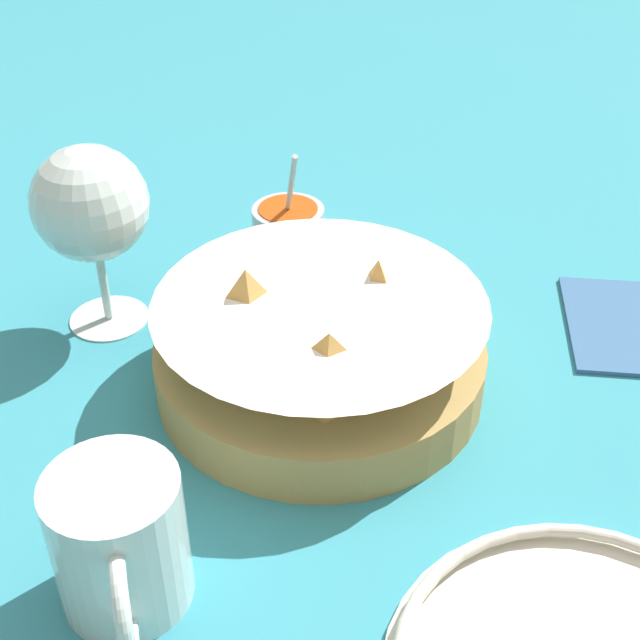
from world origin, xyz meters
TOP-DOWN VIEW (x-y plane):
  - ground_plane at (0.00, 0.00)m, footprint 4.00×4.00m
  - food_basket at (0.02, -0.02)m, footprint 0.24×0.24m
  - sauce_cup at (-0.18, 0.00)m, footprint 0.07×0.07m
  - wine_glass at (-0.10, -0.17)m, footprint 0.09×0.09m
  - beer_mug at (0.18, -0.17)m, footprint 0.11×0.08m
  - napkin at (0.01, 0.23)m, footprint 0.15×0.12m

SIDE VIEW (x-z plane):
  - ground_plane at x=0.00m, z-range 0.00..0.00m
  - napkin at x=0.01m, z-range 0.00..0.01m
  - sauce_cup at x=-0.18m, z-range -0.03..0.07m
  - food_basket at x=0.02m, z-range -0.01..0.08m
  - beer_mug at x=0.18m, z-range 0.00..0.09m
  - wine_glass at x=-0.10m, z-range 0.03..0.18m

